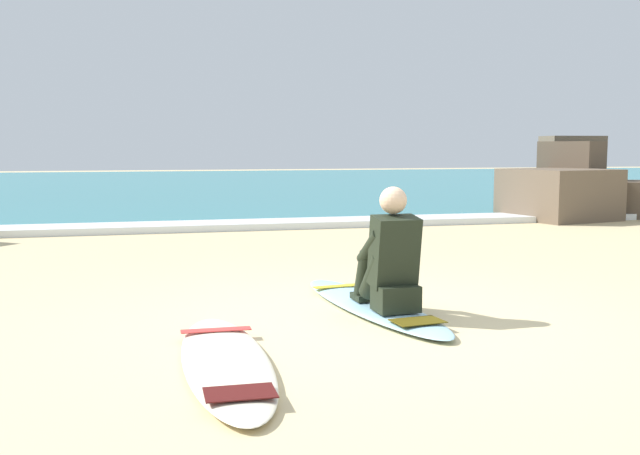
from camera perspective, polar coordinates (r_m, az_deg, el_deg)
ground_plane at (r=5.60m, az=3.07°, el=-7.37°), size 80.00×80.00×0.00m
sea at (r=25.72m, az=-11.01°, el=3.25°), size 80.00×28.00×0.10m
breaking_foam at (r=12.11m, az=-6.73°, el=0.18°), size 80.00×0.90×0.11m
surfboard_main at (r=6.04m, az=4.00°, el=-6.02°), size 0.80×2.46×0.08m
surfer_seated at (r=5.70m, az=5.46°, el=-2.67°), size 0.39×0.71×0.95m
surfboard_spare_near at (r=4.53m, az=-7.34°, el=-10.22°), size 0.58×2.23×0.08m
rock_outcrop_distant at (r=15.28m, az=20.06°, el=2.94°), size 4.22×3.78×1.57m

